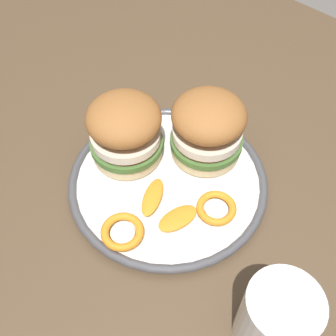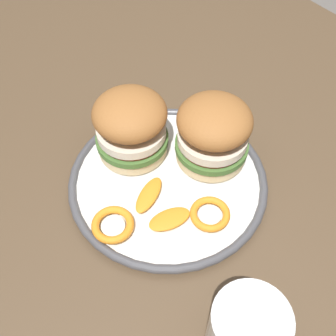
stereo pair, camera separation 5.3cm
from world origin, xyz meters
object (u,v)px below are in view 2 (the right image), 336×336
dinner_plate (168,181)px  dining_table (210,239)px  sandwich_half_left (131,125)px  sandwich_half_right (213,132)px

dinner_plate → dining_table: bearing=-161.3°
dinner_plate → sandwich_half_left: bearing=6.2°
dining_table → sandwich_half_left: sandwich_half_left is taller
dinner_plate → sandwich_half_left: 0.10m
dining_table → sandwich_half_left: bearing=12.6°
sandwich_half_right → sandwich_half_left: bearing=45.7°
dinner_plate → sandwich_half_right: bearing=-94.9°
dining_table → sandwich_half_left: size_ratio=9.42×
dining_table → dinner_plate: (0.07, 0.03, 0.09)m
dining_table → sandwich_half_right: sandwich_half_right is taller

